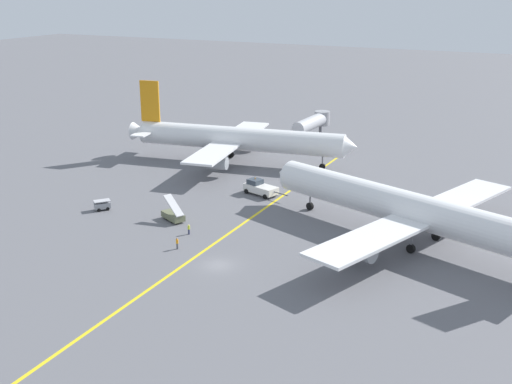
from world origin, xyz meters
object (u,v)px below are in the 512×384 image
at_px(gse_stair_truck_yellow, 173,215).
at_px(airliner_being_pushed, 409,209).
at_px(pushback_tug, 260,188).
at_px(airliner_at_gate_left, 237,139).
at_px(ground_crew_wing_walker_right, 177,243).
at_px(jet_bridge, 314,122).
at_px(ground_crew_marshaller_foreground, 189,229).
at_px(gse_baggage_cart_trailing, 102,205).

bearing_deg(gse_stair_truck_yellow, airliner_being_pushed, 12.47).
bearing_deg(airliner_being_pushed, pushback_tug, 160.64).
distance_m(airliner_at_gate_left, ground_crew_wing_walker_right, 47.62).
xyz_separation_m(pushback_tug, gse_stair_truck_yellow, (-6.88, -18.49, -0.23)).
distance_m(airliner_at_gate_left, jet_bridge, 28.38).
distance_m(gse_stair_truck_yellow, jet_bridge, 63.37).
relative_size(airliner_at_gate_left, gse_stair_truck_yellow, 10.24).
bearing_deg(ground_crew_marshaller_foreground, airliner_being_pushed, 21.23).
height_order(airliner_at_gate_left, ground_crew_marshaller_foreground, airliner_at_gate_left).
distance_m(gse_stair_truck_yellow, gse_baggage_cart_trailing, 13.79).
distance_m(pushback_tug, gse_stair_truck_yellow, 19.73).
bearing_deg(gse_baggage_cart_trailing, ground_crew_wing_walker_right, -22.76).
relative_size(airliner_at_gate_left, pushback_tug, 5.20).
bearing_deg(airliner_at_gate_left, gse_baggage_cart_trailing, -100.77).
xyz_separation_m(airliner_at_gate_left, ground_crew_marshaller_foreground, (12.22, -39.75, -4.39)).
bearing_deg(airliner_at_gate_left, ground_crew_wing_walker_right, -73.19).
distance_m(gse_stair_truck_yellow, ground_crew_marshaller_foreground, 6.75).
relative_size(airliner_at_gate_left, jet_bridge, 3.08).
bearing_deg(airliner_being_pushed, gse_baggage_cart_trailing, -169.81).
relative_size(pushback_tug, gse_stair_truck_yellow, 1.97).
relative_size(gse_stair_truck_yellow, gse_baggage_cart_trailing, 1.59).
xyz_separation_m(gse_baggage_cart_trailing, ground_crew_wing_walker_right, (20.69, -8.68, 0.05)).
bearing_deg(gse_baggage_cart_trailing, ground_crew_marshaller_foreground, -8.98).
bearing_deg(pushback_tug, airliner_being_pushed, -19.36).
bearing_deg(airliner_being_pushed, airliner_at_gate_left, 147.40).
bearing_deg(gse_stair_truck_yellow, gse_baggage_cart_trailing, -176.02).
distance_m(ground_crew_wing_walker_right, ground_crew_marshaller_foreground, 5.84).
distance_m(airliner_being_pushed, jet_bridge, 66.20).
height_order(airliner_at_gate_left, ground_crew_wing_walker_right, airliner_at_gate_left).
distance_m(airliner_being_pushed, gse_baggage_cart_trailing, 51.24).
height_order(gse_stair_truck_yellow, ground_crew_wing_walker_right, gse_stair_truck_yellow).
bearing_deg(ground_crew_marshaller_foreground, jet_bridge, 94.63).
bearing_deg(ground_crew_marshaller_foreground, ground_crew_wing_walker_right, -75.17).
height_order(gse_baggage_cart_trailing, ground_crew_wing_walker_right, ground_crew_wing_walker_right).
relative_size(airliner_at_gate_left, ground_crew_wing_walker_right, 29.00).
bearing_deg(pushback_tug, jet_bridge, 98.74).
xyz_separation_m(ground_crew_marshaller_foreground, jet_bridge, (-5.45, 67.28, 3.39)).
height_order(ground_crew_marshaller_foreground, jet_bridge, jet_bridge).
bearing_deg(ground_crew_wing_walker_right, gse_stair_truck_yellow, 125.74).
xyz_separation_m(pushback_tug, ground_crew_wing_walker_right, (0.05, -28.13, -0.35)).
bearing_deg(gse_stair_truck_yellow, ground_crew_marshaller_foreground, -36.27).
height_order(airliner_at_gate_left, airliner_being_pushed, airliner_at_gate_left).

